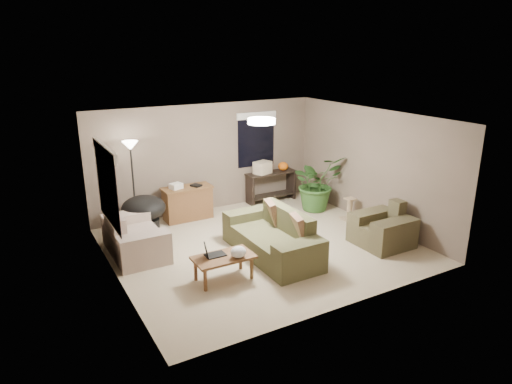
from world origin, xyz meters
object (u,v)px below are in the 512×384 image
desk (188,203)px  cat_scratching_post (349,210)px  console_table (271,184)px  floor_lamp (131,156)px  armchair (383,230)px  houseplant (316,189)px  main_sofa (273,240)px  papasan_chair (144,212)px  loveseat (133,239)px  coffee_table (224,260)px

desk → cat_scratching_post: 3.64m
console_table → floor_lamp: bearing=-176.1°
armchair → houseplant: 2.31m
main_sofa → desk: 2.64m
console_table → floor_lamp: (-3.47, -0.23, 1.16)m
console_table → cat_scratching_post: (0.86, -1.98, -0.22)m
papasan_chair → houseplant: 4.02m
loveseat → armchair: bearing=-24.4°
armchair → coffee_table: armchair is taller
main_sofa → houseplant: houseplant is taller
coffee_table → desk: 3.00m
loveseat → floor_lamp: (0.37, 1.14, 1.30)m
console_table → floor_lamp: floor_lamp is taller
coffee_table → houseplant: bearing=31.0°
papasan_chair → cat_scratching_post: 4.49m
console_table → houseplant: houseplant is taller
desk → console_table: (2.29, 0.16, 0.06)m
floor_lamp → houseplant: size_ratio=1.45×
coffee_table → floor_lamp: floor_lamp is taller
coffee_table → loveseat: bearing=120.6°
floor_lamp → loveseat: bearing=-107.9°
loveseat → coffee_table: size_ratio=1.60×
coffee_table → console_table: 4.19m
papasan_chair → loveseat: bearing=-118.0°
console_table → papasan_chair: 3.40m
houseplant → cat_scratching_post: 1.00m
desk → floor_lamp: (-1.19, -0.08, 1.22)m
console_table → papasan_chair: bearing=-171.8°
main_sofa → console_table: bearing=59.4°
loveseat → console_table: loveseat is taller
houseplant → cat_scratching_post: bearing=-75.0°
papasan_chair → cat_scratching_post: size_ratio=1.92×
loveseat → floor_lamp: floor_lamp is taller
loveseat → papasan_chair: bearing=62.0°
coffee_table → console_table: (2.81, 3.11, 0.08)m
coffee_table → papasan_chair: bearing=101.9°
cat_scratching_post → main_sofa: bearing=-163.6°
armchair → papasan_chair: armchair is taller
coffee_table → cat_scratching_post: bearing=17.1°
armchair → houseplant: bearing=87.5°
main_sofa → armchair: size_ratio=2.20×
armchair → coffee_table: 3.33m
houseplant → papasan_chair: bearing=171.8°
houseplant → armchair: bearing=-92.5°
cat_scratching_post → console_table: bearing=113.4°
floor_lamp → papasan_chair: bearing=-67.1°
papasan_chair → floor_lamp: bearing=112.9°
loveseat → console_table: size_ratio=1.23×
desk → houseplant: size_ratio=0.84×
papasan_chair → floor_lamp: size_ratio=0.50×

